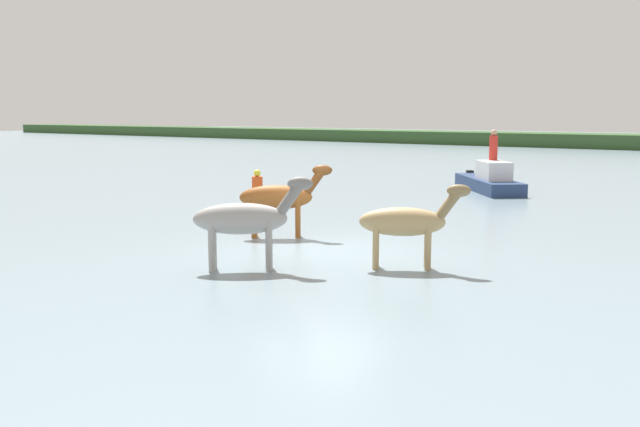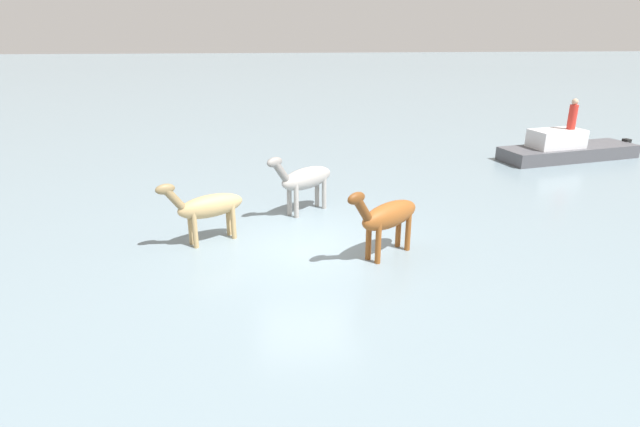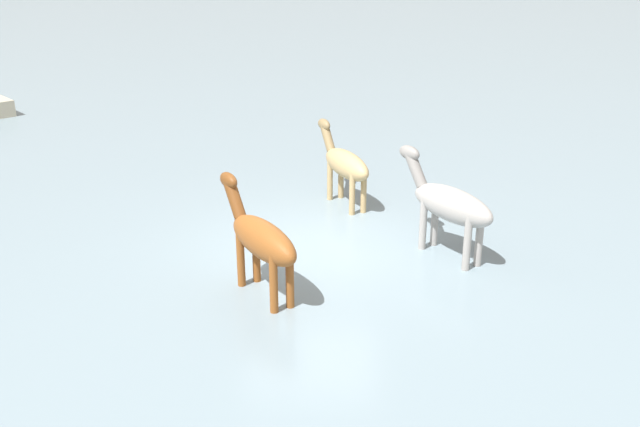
{
  "view_description": "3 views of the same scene",
  "coord_description": "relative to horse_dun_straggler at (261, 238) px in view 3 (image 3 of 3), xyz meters",
  "views": [
    {
      "loc": [
        8.52,
        -12.09,
        3.03
      ],
      "look_at": [
        -0.22,
        0.21,
        0.78
      ],
      "focal_mm": 38.03,
      "sensor_mm": 36.0,
      "label": 1
    },
    {
      "loc": [
        0.84,
        11.27,
        5.0
      ],
      "look_at": [
        -0.34,
        -0.34,
        0.71
      ],
      "focal_mm": 28.51,
      "sensor_mm": 36.0,
      "label": 2
    },
    {
      "loc": [
        -11.77,
        -0.79,
        5.38
      ],
      "look_at": [
        -0.48,
        -0.16,
        0.9
      ],
      "focal_mm": 39.23,
      "sensor_mm": 36.0,
      "label": 3
    }
  ],
  "objects": [
    {
      "name": "horse_dark_mare",
      "position": [
        4.15,
        -1.23,
        -0.06
      ],
      "size": [
        2.03,
        1.35,
        1.67
      ],
      "rotation": [
        0.0,
        0.0,
        0.52
      ],
      "color": "tan",
      "rests_on": "ground_plane"
    },
    {
      "name": "horse_gray_outer",
      "position": [
        1.65,
        -3.12,
        0.02
      ],
      "size": [
        2.04,
        1.74,
        1.81
      ],
      "rotation": [
        0.0,
        0.0,
        0.68
      ],
      "color": "#9E9993",
      "rests_on": "ground_plane"
    },
    {
      "name": "ground_plane",
      "position": [
        1.78,
        -0.7,
        -0.98
      ],
      "size": [
        200.14,
        200.14,
        0.0
      ],
      "primitive_type": "plane",
      "color": "gray"
    },
    {
      "name": "horse_dun_straggler",
      "position": [
        0.0,
        0.0,
        0.0
      ],
      "size": [
        2.03,
        1.66,
        1.77
      ],
      "rotation": [
        0.0,
        0.0,
        0.65
      ],
      "color": "brown",
      "rests_on": "ground_plane"
    }
  ]
}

